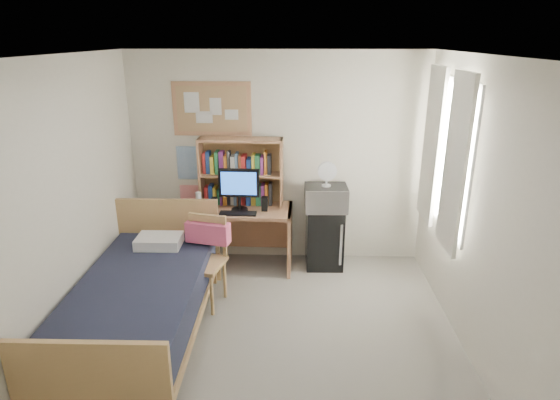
{
  "coord_description": "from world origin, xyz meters",
  "views": [
    {
      "loc": [
        0.21,
        -3.5,
        2.74
      ],
      "look_at": [
        0.06,
        1.2,
        1.09
      ],
      "focal_mm": 30.0,
      "sensor_mm": 36.0,
      "label": 1
    }
  ],
  "objects_px": {
    "bed": "(141,309)",
    "monitor": "(239,190)",
    "microwave": "(326,198)",
    "desk": "(241,238)",
    "speaker_right": "(265,204)",
    "desk_fan": "(327,175)",
    "desk_chair": "(202,263)",
    "bulletin_board": "(212,109)",
    "speaker_left": "(215,204)",
    "mini_fridge": "(324,237)"
  },
  "relations": [
    {
      "from": "speaker_left",
      "to": "desk_chair",
      "type": "bearing_deg",
      "value": -89.85
    },
    {
      "from": "bulletin_board",
      "to": "desk",
      "type": "bearing_deg",
      "value": -42.45
    },
    {
      "from": "desk_chair",
      "to": "microwave",
      "type": "relative_size",
      "value": 1.93
    },
    {
      "from": "desk",
      "to": "microwave",
      "type": "bearing_deg",
      "value": 4.2
    },
    {
      "from": "bed",
      "to": "microwave",
      "type": "distance_m",
      "value": 2.46
    },
    {
      "from": "bed",
      "to": "desk_fan",
      "type": "relative_size",
      "value": 8.07
    },
    {
      "from": "desk_chair",
      "to": "monitor",
      "type": "height_order",
      "value": "monitor"
    },
    {
      "from": "monitor",
      "to": "mini_fridge",
      "type": "bearing_deg",
      "value": 8.61
    },
    {
      "from": "desk",
      "to": "speaker_right",
      "type": "height_order",
      "value": "speaker_right"
    },
    {
      "from": "microwave",
      "to": "monitor",
      "type": "bearing_deg",
      "value": -175.4
    },
    {
      "from": "mini_fridge",
      "to": "speaker_right",
      "type": "distance_m",
      "value": 0.89
    },
    {
      "from": "desk",
      "to": "desk_fan",
      "type": "bearing_deg",
      "value": 4.2
    },
    {
      "from": "desk",
      "to": "desk_fan",
      "type": "relative_size",
      "value": 4.47
    },
    {
      "from": "mini_fridge",
      "to": "desk_fan",
      "type": "height_order",
      "value": "desk_fan"
    },
    {
      "from": "mini_fridge",
      "to": "speaker_left",
      "type": "bearing_deg",
      "value": -176.22
    },
    {
      "from": "mini_fridge",
      "to": "bulletin_board",
      "type": "bearing_deg",
      "value": 168.44
    },
    {
      "from": "desk_chair",
      "to": "bed",
      "type": "xyz_separation_m",
      "value": [
        -0.46,
        -0.62,
        -0.18
      ]
    },
    {
      "from": "bulletin_board",
      "to": "desk",
      "type": "relative_size",
      "value": 0.76
    },
    {
      "from": "speaker_left",
      "to": "desk",
      "type": "bearing_deg",
      "value": 11.31
    },
    {
      "from": "desk",
      "to": "microwave",
      "type": "relative_size",
      "value": 2.47
    },
    {
      "from": "mini_fridge",
      "to": "speaker_left",
      "type": "relative_size",
      "value": 4.94
    },
    {
      "from": "mini_fridge",
      "to": "monitor",
      "type": "height_order",
      "value": "monitor"
    },
    {
      "from": "bulletin_board",
      "to": "desk_chair",
      "type": "distance_m",
      "value": 1.87
    },
    {
      "from": "bulletin_board",
      "to": "desk_fan",
      "type": "bearing_deg",
      "value": -10.89
    },
    {
      "from": "bed",
      "to": "speaker_right",
      "type": "distance_m",
      "value": 1.88
    },
    {
      "from": "bed",
      "to": "microwave",
      "type": "bearing_deg",
      "value": 40.17
    },
    {
      "from": "desk",
      "to": "desk_fan",
      "type": "distance_m",
      "value": 1.31
    },
    {
      "from": "speaker_right",
      "to": "desk_fan",
      "type": "relative_size",
      "value": 0.62
    },
    {
      "from": "monitor",
      "to": "desk_fan",
      "type": "height_order",
      "value": "desk_fan"
    },
    {
      "from": "speaker_right",
      "to": "microwave",
      "type": "xyz_separation_m",
      "value": [
        0.73,
        0.12,
        0.04
      ]
    },
    {
      "from": "speaker_right",
      "to": "monitor",
      "type": "bearing_deg",
      "value": -180.0
    },
    {
      "from": "microwave",
      "to": "desk_fan",
      "type": "relative_size",
      "value": 1.81
    },
    {
      "from": "monitor",
      "to": "speaker_right",
      "type": "height_order",
      "value": "monitor"
    },
    {
      "from": "monitor",
      "to": "bulletin_board",
      "type": "bearing_deg",
      "value": 133.85
    },
    {
      "from": "speaker_right",
      "to": "microwave",
      "type": "height_order",
      "value": "microwave"
    },
    {
      "from": "mini_fridge",
      "to": "microwave",
      "type": "height_order",
      "value": "microwave"
    },
    {
      "from": "bed",
      "to": "monitor",
      "type": "relative_size",
      "value": 4.4
    },
    {
      "from": "bulletin_board",
      "to": "mini_fridge",
      "type": "relative_size",
      "value": 1.24
    },
    {
      "from": "speaker_right",
      "to": "desk_fan",
      "type": "distance_m",
      "value": 0.81
    },
    {
      "from": "microwave",
      "to": "desk_chair",
      "type": "bearing_deg",
      "value": -146.85
    },
    {
      "from": "speaker_left",
      "to": "desk_fan",
      "type": "bearing_deg",
      "value": 5.82
    },
    {
      "from": "bed",
      "to": "speaker_left",
      "type": "bearing_deg",
      "value": 71.2
    },
    {
      "from": "desk",
      "to": "desk_fan",
      "type": "xyz_separation_m",
      "value": [
        1.03,
        0.05,
        0.8
      ]
    },
    {
      "from": "speaker_left",
      "to": "microwave",
      "type": "distance_m",
      "value": 1.34
    },
    {
      "from": "microwave",
      "to": "desk_fan",
      "type": "distance_m",
      "value": 0.28
    },
    {
      "from": "bulletin_board",
      "to": "bed",
      "type": "height_order",
      "value": "bulletin_board"
    },
    {
      "from": "bed",
      "to": "speaker_right",
      "type": "xyz_separation_m",
      "value": [
        1.08,
        1.44,
        0.55
      ]
    },
    {
      "from": "microwave",
      "to": "desk_fan",
      "type": "bearing_deg",
      "value": 0.0
    },
    {
      "from": "speaker_right",
      "to": "desk_fan",
      "type": "bearing_deg",
      "value": 10.55
    },
    {
      "from": "speaker_right",
      "to": "desk_chair",
      "type": "bearing_deg",
      "value": -125.79
    }
  ]
}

